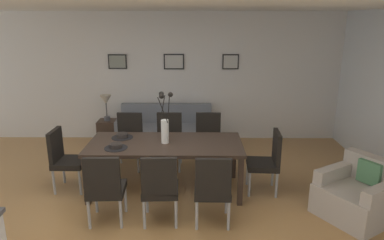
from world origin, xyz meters
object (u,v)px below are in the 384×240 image
dining_chair_head_west (64,157)px  side_table (108,133)px  armchair (358,195)px  framed_picture_center (174,62)px  dining_chair_far_right (169,138)px  table_lamp (106,102)px  dining_chair_far_left (160,186)px  dining_table (165,147)px  framed_picture_right (231,62)px  bowl_near_left (116,145)px  dining_chair_head_east (268,159)px  bowl_near_right (122,135)px  dining_chair_near_left (105,186)px  centerpiece_vase (165,124)px  dining_chair_mid_left (213,187)px  dining_chair_mid_right (208,138)px  dining_chair_near_right (129,138)px  sofa (166,133)px  framed_picture_left (117,62)px

dining_chair_head_west → side_table: (0.17, 1.87, -0.25)m
armchair → framed_picture_center: bearing=129.5°
dining_chair_far_right → side_table: dining_chair_far_right is taller
table_lamp → dining_chair_far_left: bearing=-64.7°
dining_table → framed_picture_right: size_ratio=6.66×
bowl_near_left → armchair: size_ratio=0.15×
dining_chair_head_east → side_table: dining_chair_head_east is taller
dining_chair_far_right → dining_chair_head_east: 1.75m
bowl_near_right → framed_picture_right: 2.91m
dining_chair_near_left → centerpiece_vase: 1.23m
dining_chair_head_east → bowl_near_left: (-2.14, -0.19, 0.27)m
dining_chair_near_left → dining_chair_far_right: bearing=70.1°
dining_chair_head_west → framed_picture_center: bearing=57.4°
framed_picture_right → dining_chair_mid_left: bearing=-98.6°
dining_chair_far_right → dining_chair_head_west: size_ratio=1.00×
dining_chair_mid_right → framed_picture_right: bearing=71.6°
dining_table → dining_chair_head_west: bearing=179.1°
dining_chair_near_left → bowl_near_left: 0.73m
dining_chair_near_right → armchair: (3.20, -1.56, -0.23)m
bowl_near_left → centerpiece_vase: bearing=18.6°
dining_chair_near_right → dining_chair_head_east: bearing=-22.5°
centerpiece_vase → sofa: (-0.15, 1.87, -0.74)m
dining_chair_far_left → dining_chair_head_west: size_ratio=1.00×
table_lamp → armchair: size_ratio=0.46×
dining_chair_head_west → bowl_near_right: dining_chair_head_west is taller
dining_chair_far_right → bowl_near_right: (-0.65, -0.66, 0.27)m
dining_chair_near_left → armchair: bearing=3.8°
framed_picture_center → armchair: bearing=-50.5°
dining_chair_near_left → framed_picture_right: size_ratio=2.79×
dining_chair_far_left → framed_picture_left: size_ratio=2.46×
centerpiece_vase → dining_chair_head_east: bearing=-1.3°
sofa → centerpiece_vase: bearing=-85.3°
dining_chair_far_right → dining_chair_head_east: same height
dining_chair_mid_right → dining_chair_far_right: bearing=-179.4°
dining_chair_far_left → dining_chair_near_left: bearing=-179.7°
dining_chair_far_left → dining_chair_mid_right: (0.65, 1.78, 0.00)m
centerpiece_vase → bowl_near_right: size_ratio=4.32×
dining_chair_near_right → framed_picture_center: 1.98m
dining_chair_mid_left → bowl_near_right: 1.75m
dining_chair_near_right → side_table: bearing=121.2°
dining_chair_near_right → framed_picture_right: 2.60m
dining_table → framed_picture_left: framed_picture_left is taller
dining_chair_mid_right → dining_table: bearing=-126.3°
framed_picture_center → framed_picture_right: (1.14, 0.00, 0.00)m
table_lamp → dining_chair_mid_right: bearing=-27.1°
side_table → framed_picture_left: (0.17, 0.46, 1.36)m
dining_chair_mid_left → dining_chair_far_left: bearing=178.3°
dining_table → table_lamp: (-1.31, 1.89, 0.22)m
dining_chair_near_right → table_lamp: bearing=121.2°
dining_chair_head_west → bowl_near_right: bearing=13.4°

